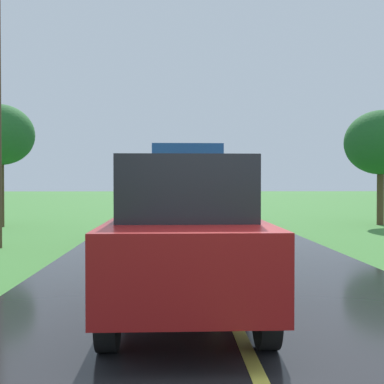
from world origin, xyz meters
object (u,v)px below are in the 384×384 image
at_px(banana_truck_near, 188,191).
at_px(roadside_tree_near_left, 381,143).
at_px(following_car, 185,235).
at_px(roadside_tree_mid_right, 0,135).

relative_size(banana_truck_near, roadside_tree_near_left, 1.24).
height_order(banana_truck_near, following_car, banana_truck_near).
relative_size(roadside_tree_near_left, following_car, 1.15).
height_order(roadside_tree_mid_right, following_car, roadside_tree_mid_right).
distance_m(banana_truck_near, roadside_tree_mid_right, 9.10).
bearing_deg(banana_truck_near, roadside_tree_near_left, 34.57).
bearing_deg(following_car, banana_truck_near, 87.95).
xyz_separation_m(roadside_tree_mid_right, following_car, (6.87, -13.30, -2.50)).
height_order(banana_truck_near, roadside_tree_mid_right, roadside_tree_mid_right).
bearing_deg(following_car, roadside_tree_near_left, 58.49).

